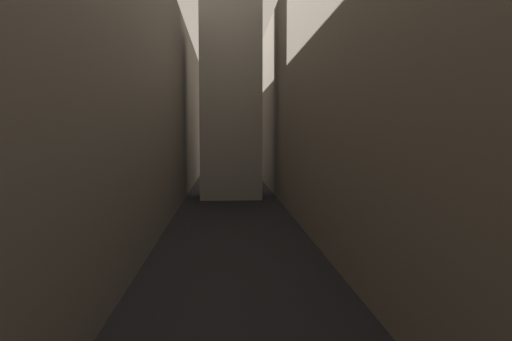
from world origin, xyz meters
name	(u,v)px	position (x,y,z in m)	size (l,w,h in m)	color
ground_plane	(234,234)	(0.00, 48.00, 0.00)	(264.00, 264.00, 0.00)	black
building_block_left	(65,95)	(-13.02, 50.00, 10.60)	(15.05, 108.00, 21.20)	#60594F
building_block_right	(372,85)	(11.10, 50.00, 11.57)	(11.21, 108.00, 23.14)	#756B5B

